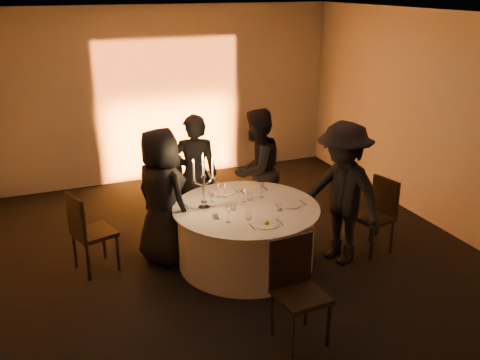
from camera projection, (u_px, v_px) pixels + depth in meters
name	position (u px, v px, depth m)	size (l,w,h in m)	color
floor	(246.00, 262.00, 6.78)	(7.00, 7.00, 0.00)	black
ceiling	(247.00, 16.00, 5.73)	(7.00, 7.00, 0.00)	silver
wall_back	(169.00, 94.00, 9.30)	(7.00, 7.00, 0.00)	#AEA9A1
wall_front	(470.00, 309.00, 3.22)	(7.00, 7.00, 0.00)	#AEA9A1
wall_right	(448.00, 125.00, 7.31)	(7.00, 7.00, 0.00)	#AEA9A1
uplighter_fixture	(177.00, 178.00, 9.54)	(0.25, 0.12, 0.10)	black
banquet_table	(246.00, 235.00, 6.65)	(1.80, 1.80, 0.77)	black
chair_left	(87.00, 228.00, 6.38)	(0.56, 0.56, 1.03)	black
chair_back_left	(167.00, 184.00, 7.70)	(0.60, 0.60, 1.07)	black
chair_back_right	(259.00, 180.00, 7.88)	(0.62, 0.62, 1.05)	black
chair_right	(378.00, 211.00, 6.94)	(0.50, 0.50, 0.98)	black
chair_front	(296.00, 284.00, 5.18)	(0.49, 0.49, 1.06)	black
guest_left	(162.00, 197.00, 6.55)	(0.85, 0.55, 1.74)	black
guest_back_left	(195.00, 175.00, 7.30)	(0.63, 0.41, 1.72)	black
guest_back_right	(256.00, 170.00, 7.48)	(0.84, 0.66, 1.74)	black
guest_right	(342.00, 194.00, 6.55)	(1.17, 0.67, 1.81)	black
plate_left	(200.00, 205.00, 6.56)	(0.36, 0.29, 0.01)	silver
plate_back_left	(224.00, 193.00, 6.93)	(0.36, 0.27, 0.01)	silver
plate_back_right	(253.00, 189.00, 7.01)	(0.35, 0.28, 0.08)	silver
plate_right	(290.00, 204.00, 6.56)	(0.36, 0.26, 0.01)	silver
plate_front	(266.00, 224.00, 6.02)	(0.36, 0.27, 0.08)	silver
coffee_cup	(215.00, 215.00, 6.20)	(0.11, 0.11, 0.07)	silver
candelabra	(204.00, 190.00, 6.38)	(0.30, 0.14, 0.71)	silver
wine_glass_a	(211.00, 197.00, 6.46)	(0.07, 0.07, 0.19)	silver
wine_glass_b	(224.00, 187.00, 6.75)	(0.07, 0.07, 0.19)	silver
wine_glass_c	(218.00, 187.00, 6.76)	(0.07, 0.07, 0.19)	silver
wine_glass_d	(262.00, 187.00, 6.76)	(0.07, 0.07, 0.19)	silver
wine_glass_e	(244.00, 192.00, 6.60)	(0.07, 0.07, 0.19)	silver
wine_glass_f	(228.00, 211.00, 6.05)	(0.07, 0.07, 0.19)	silver
tumbler_a	(233.00, 206.00, 6.41)	(0.07, 0.07, 0.09)	silver
tumbler_b	(249.00, 216.00, 6.15)	(0.07, 0.07, 0.09)	silver
tumbler_c	(280.00, 207.00, 6.39)	(0.07, 0.07, 0.09)	silver
tumbler_d	(250.00, 197.00, 6.70)	(0.07, 0.07, 0.09)	silver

